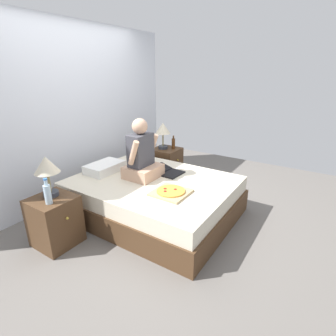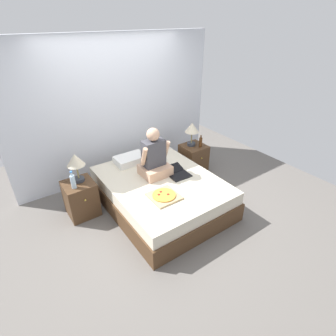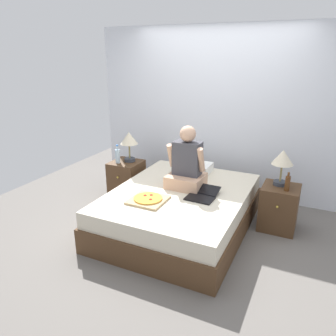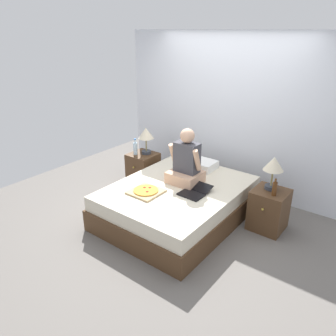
# 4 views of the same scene
# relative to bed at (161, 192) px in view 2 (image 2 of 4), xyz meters

# --- Properties ---
(ground_plane) EXTENTS (5.88, 5.88, 0.00)m
(ground_plane) POSITION_rel_bed_xyz_m (0.00, 0.00, -0.25)
(ground_plane) COLOR #66605B
(wall_back) EXTENTS (3.88, 0.12, 2.50)m
(wall_back) POSITION_rel_bed_xyz_m (0.00, 1.39, 1.00)
(wall_back) COLOR silver
(wall_back) RESTS_ON ground
(bed) EXTENTS (1.61, 2.06, 0.50)m
(bed) POSITION_rel_bed_xyz_m (0.00, 0.00, 0.00)
(bed) COLOR #4C331E
(bed) RESTS_ON ground
(nightstand_left) EXTENTS (0.44, 0.47, 0.56)m
(nightstand_left) POSITION_rel_bed_xyz_m (-1.12, 0.53, 0.03)
(nightstand_left) COLOR #4C331E
(nightstand_left) RESTS_ON ground
(lamp_on_left_nightstand) EXTENTS (0.26, 0.26, 0.45)m
(lamp_on_left_nightstand) POSITION_rel_bed_xyz_m (-1.08, 0.58, 0.64)
(lamp_on_left_nightstand) COLOR #333842
(lamp_on_left_nightstand) RESTS_ON nightstand_left
(water_bottle) EXTENTS (0.07, 0.07, 0.28)m
(water_bottle) POSITION_rel_bed_xyz_m (-1.20, 0.44, 0.43)
(water_bottle) COLOR silver
(water_bottle) RESTS_ON nightstand_left
(nightstand_right) EXTENTS (0.44, 0.47, 0.56)m
(nightstand_right) POSITION_rel_bed_xyz_m (1.12, 0.53, 0.03)
(nightstand_right) COLOR #4C331E
(nightstand_right) RESTS_ON ground
(lamp_on_right_nightstand) EXTENTS (0.26, 0.26, 0.45)m
(lamp_on_right_nightstand) POSITION_rel_bed_xyz_m (1.09, 0.58, 0.64)
(lamp_on_right_nightstand) COLOR #333842
(lamp_on_right_nightstand) RESTS_ON nightstand_right
(beer_bottle) EXTENTS (0.06, 0.06, 0.23)m
(beer_bottle) POSITION_rel_bed_xyz_m (1.19, 0.43, 0.41)
(beer_bottle) COLOR #512D14
(beer_bottle) RESTS_ON nightstand_right
(pillow) EXTENTS (0.52, 0.34, 0.12)m
(pillow) POSITION_rel_bed_xyz_m (-0.13, 0.75, 0.31)
(pillow) COLOR white
(pillow) RESTS_ON bed
(person_seated) EXTENTS (0.47, 0.40, 0.78)m
(person_seated) POSITION_rel_bed_xyz_m (0.01, 0.18, 0.54)
(person_seated) COLOR tan
(person_seated) RESTS_ON bed
(laptop) EXTENTS (0.33, 0.43, 0.07)m
(laptop) POSITION_rel_bed_xyz_m (0.30, -0.04, 0.27)
(laptop) COLOR black
(laptop) RESTS_ON bed
(pizza_box) EXTENTS (0.40, 0.40, 0.05)m
(pizza_box) POSITION_rel_bed_xyz_m (-0.22, -0.41, 0.27)
(pizza_box) COLOR tan
(pizza_box) RESTS_ON bed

